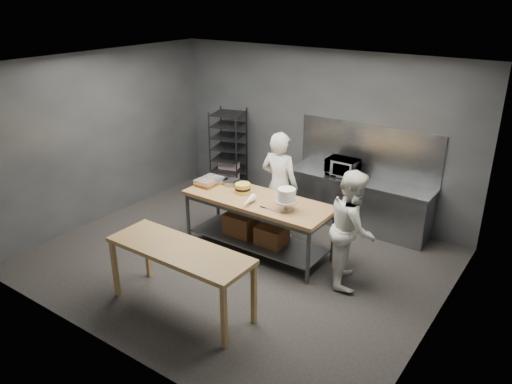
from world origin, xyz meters
TOP-DOWN VIEW (x-y plane):
  - ground at (0.00, 0.00)m, footprint 6.00×6.00m
  - back_wall at (0.00, 2.50)m, footprint 6.00×0.04m
  - work_table at (0.06, 0.42)m, footprint 2.40×0.90m
  - near_counter at (0.17, -1.43)m, footprint 2.00×0.70m
  - back_counter at (1.00, 2.18)m, footprint 2.60×0.60m
  - splashback_panel at (1.00, 2.48)m, footprint 2.60×0.02m
  - speed_rack at (-1.80, 2.10)m, footprint 0.76×0.79m
  - chef_behind at (0.08, 1.07)m, footprint 0.69×0.46m
  - chef_right at (1.68, 0.46)m, footprint 0.92×1.02m
  - microwave at (0.68, 2.18)m, footprint 0.54×0.37m
  - frosted_cake_stand at (0.69, 0.30)m, footprint 0.34×0.34m
  - layer_cake at (-0.24, 0.47)m, footprint 0.25×0.25m
  - cake_pans at (-0.61, 0.65)m, footprint 0.67×0.30m
  - piping_bag at (0.12, 0.13)m, footprint 0.19×0.40m
  - offset_spatula at (0.44, 0.18)m, footprint 0.36×0.02m
  - pastry_clamshells at (-0.92, 0.44)m, footprint 0.31×0.44m

SIDE VIEW (x-z plane):
  - ground at x=0.00m, z-range 0.00..0.00m
  - back_counter at x=1.00m, z-range 0.00..0.90m
  - work_table at x=0.06m, z-range 0.11..1.03m
  - near_counter at x=0.17m, z-range 0.36..1.26m
  - chef_right at x=1.68m, z-range 0.00..1.70m
  - speed_rack at x=-1.80m, z-range -0.02..1.73m
  - chef_behind at x=0.08m, z-range 0.00..1.84m
  - offset_spatula at x=0.44m, z-range 0.92..0.93m
  - cake_pans at x=-0.61m, z-range 0.92..0.99m
  - pastry_clamshells at x=-0.92m, z-range 0.92..1.03m
  - piping_bag at x=0.12m, z-range 0.92..1.04m
  - layer_cake at x=-0.24m, z-range 0.92..1.08m
  - microwave at x=0.68m, z-range 0.90..1.20m
  - frosted_cake_stand at x=0.69m, z-range 0.97..1.31m
  - splashback_panel at x=1.00m, z-range 0.90..1.80m
  - back_wall at x=0.00m, z-range 0.00..3.00m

